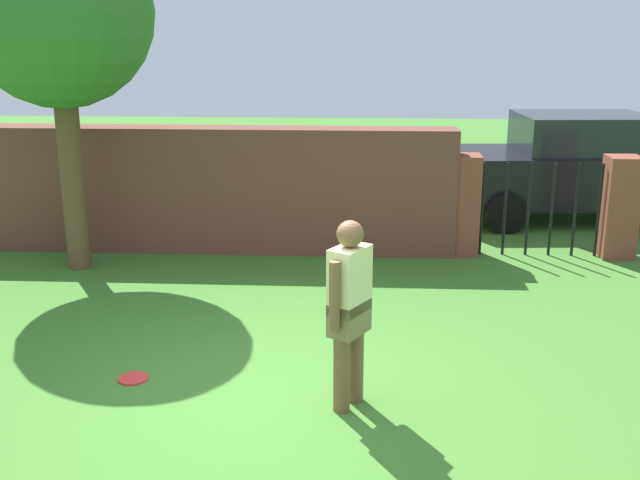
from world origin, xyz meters
TOP-DOWN VIEW (x-y plane):
  - ground_plane at (0.00, 0.00)m, footprint 40.00×40.00m
  - brick_wall at (-1.50, 4.42)m, footprint 7.07×0.50m
  - tree at (-2.97, 3.53)m, footprint 2.33×2.33m
  - person at (0.66, -0.06)m, footprint 0.37×0.48m
  - fence_gate at (3.20, 4.42)m, footprint 2.56×0.44m
  - car at (4.26, 6.52)m, footprint 4.31×2.16m
  - frisbee_red at (-1.31, 0.31)m, footprint 0.27×0.27m

SIDE VIEW (x-z plane):
  - ground_plane at x=0.00m, z-range 0.00..0.00m
  - frisbee_red at x=-1.31m, z-range 0.00..0.02m
  - fence_gate at x=3.20m, z-range 0.00..1.40m
  - car at x=4.26m, z-range 0.00..1.72m
  - brick_wall at x=-1.50m, z-range 0.00..1.75m
  - person at x=0.66m, z-range 0.09..1.71m
  - tree at x=-2.97m, z-range 1.01..5.42m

